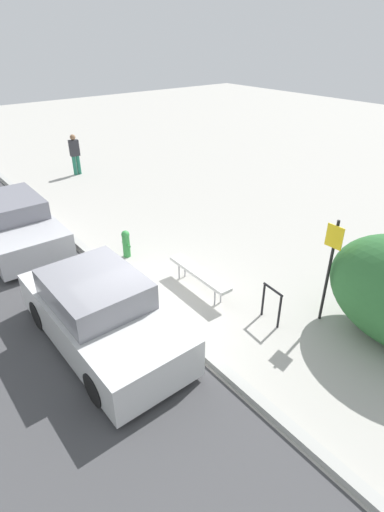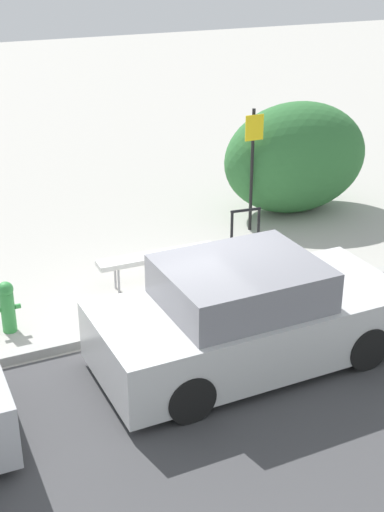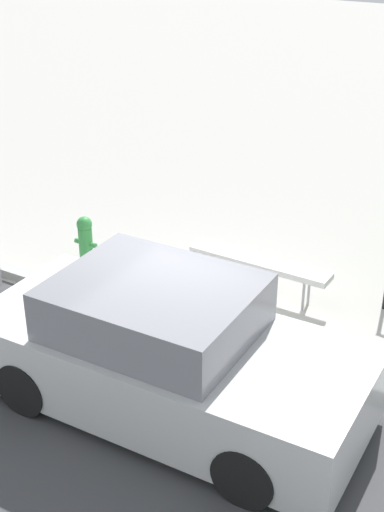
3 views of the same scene
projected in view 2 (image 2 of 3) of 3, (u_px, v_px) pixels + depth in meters
ground_plane at (174, 324)px, 10.23m from camera, size 60.00×60.00×0.00m
curb at (174, 320)px, 10.21m from camera, size 60.00×0.20×0.13m
bench at (158, 257)px, 11.24m from camera, size 1.96×0.36×0.51m
bike_rack at (245, 226)px, 12.29m from camera, size 0.55×0.11×0.83m
sign_post at (252, 159)px, 12.90m from camera, size 0.36×0.08×2.30m
fire_hydrant at (7, 305)px, 9.89m from camera, size 0.36×0.22×0.77m
shrub_hedge at (296, 158)px, 13.99m from camera, size 3.04×1.83×2.19m
parked_car_near at (248, 317)px, 9.10m from camera, size 4.05×1.84×1.42m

